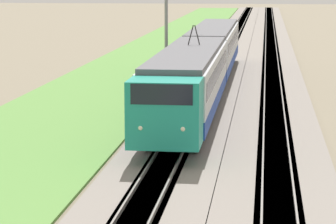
{
  "coord_description": "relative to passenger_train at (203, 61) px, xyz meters",
  "views": [
    {
      "loc": [
        -13.41,
        -3.86,
        7.64
      ],
      "look_at": [
        17.87,
        0.0,
        2.18
      ],
      "focal_mm": 85.0,
      "sensor_mm": 36.0,
      "label": 1
    }
  ],
  "objects": [
    {
      "name": "ballast_main",
      "position": [
        14.04,
        0.0,
        -2.17
      ],
      "size": [
        240.0,
        4.4,
        0.3
      ],
      "color": "gray",
      "rests_on": "ground"
    },
    {
      "name": "ballast_adjacent",
      "position": [
        14.04,
        -4.37,
        -2.17
      ],
      "size": [
        240.0,
        4.4,
        0.3
      ],
      "color": "gray",
      "rests_on": "ground"
    },
    {
      "name": "track_main",
      "position": [
        14.04,
        0.0,
        -2.16
      ],
      "size": [
        240.0,
        1.57,
        0.45
      ],
      "color": "#4C4238",
      "rests_on": "ground"
    },
    {
      "name": "track_adjacent",
      "position": [
        14.04,
        -4.37,
        -2.16
      ],
      "size": [
        240.0,
        1.57,
        0.45
      ],
      "color": "#4C4238",
      "rests_on": "ground"
    },
    {
      "name": "grass_verge",
      "position": [
        14.04,
        6.96,
        -2.26
      ],
      "size": [
        240.0,
        8.78,
        0.12
      ],
      "color": "#5B8E42",
      "rests_on": "ground"
    },
    {
      "name": "passenger_train",
      "position": [
        0.0,
        0.0,
        0.0
      ],
      "size": [
        39.7,
        2.98,
        4.97
      ],
      "rotation": [
        0.0,
        0.0,
        3.14
      ],
      "color": "teal",
      "rests_on": "ground"
    },
    {
      "name": "catenary_mast_mid",
      "position": [
        3.37,
        2.71,
        2.42
      ],
      "size": [
        0.22,
        2.56,
        9.2
      ],
      "color": "slate",
      "rests_on": "ground"
    }
  ]
}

